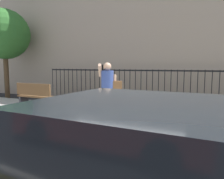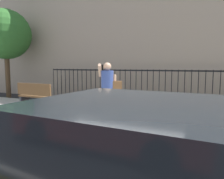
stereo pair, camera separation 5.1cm
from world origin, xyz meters
TOP-DOWN VIEW (x-y plane):
  - ground_plane at (0.00, 0.00)m, footprint 60.00×60.00m
  - sidewalk at (0.00, 2.20)m, footprint 28.00×4.40m
  - building_facade at (0.00, 8.50)m, footprint 28.00×4.00m
  - iron_fence at (0.00, 5.90)m, footprint 12.03×0.04m
  - pedestrian_on_phone at (-0.92, 2.18)m, footprint 0.72×0.57m
  - street_bench at (-4.33, 2.94)m, footprint 1.60×0.45m
  - street_tree_near at (-8.34, 4.99)m, footprint 2.61×2.61m

SIDE VIEW (x-z plane):
  - ground_plane at x=0.00m, z-range 0.00..0.00m
  - sidewalk at x=0.00m, z-range 0.00..0.15m
  - street_bench at x=-4.33m, z-range 0.18..1.13m
  - iron_fence at x=0.00m, z-range 0.22..1.82m
  - pedestrian_on_phone at x=-0.92m, z-range 0.29..1.97m
  - street_tree_near at x=-8.34m, z-range 1.03..5.73m
  - building_facade at x=0.00m, z-range 0.00..9.34m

